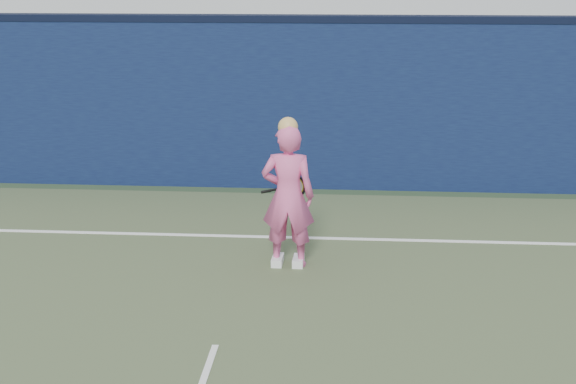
{
  "coord_description": "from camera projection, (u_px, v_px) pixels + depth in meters",
  "views": [
    {
      "loc": [
        1.13,
        -5.51,
        3.33
      ],
      "look_at": [
        0.51,
        3.07,
        0.87
      ],
      "focal_mm": 50.0,
      "sensor_mm": 36.0,
      "label": 1
    }
  ],
  "objects": [
    {
      "name": "racket",
      "position": [
        291.0,
        187.0,
        9.35
      ],
      "size": [
        0.54,
        0.19,
        0.3
      ],
      "rotation": [
        0.0,
        0.0,
        -0.37
      ],
      "color": "black",
      "rests_on": "ground"
    },
    {
      "name": "wall_cap",
      "position": [
        271.0,
        18.0,
        11.81
      ],
      "size": [
        24.0,
        0.42,
        0.1
      ],
      "primitive_type": "cube",
      "color": "black",
      "rests_on": "backstop_wall"
    },
    {
      "name": "player",
      "position": [
        288.0,
        196.0,
        8.96
      ],
      "size": [
        0.61,
        0.41,
        1.72
      ],
      "rotation": [
        0.0,
        0.0,
        3.11
      ],
      "color": "#E75A99",
      "rests_on": "ground"
    },
    {
      "name": "backstop_wall",
      "position": [
        271.0,
        106.0,
        12.17
      ],
      "size": [
        24.0,
        0.4,
        2.5
      ],
      "primitive_type": "cube",
      "color": "#0D1439",
      "rests_on": "ground"
    }
  ]
}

